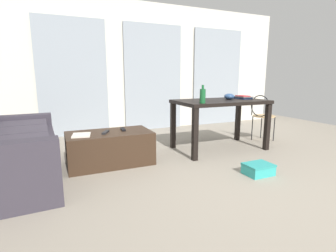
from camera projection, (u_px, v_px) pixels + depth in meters
ground_plane at (201, 153)px, 3.86m from camera, size 8.02×8.02×0.00m
wall_back at (152, 68)px, 5.47m from camera, size 6.29×0.10×2.60m
curtains at (154, 78)px, 5.43m from camera, size 4.47×0.03×2.19m
couch at (10, 152)px, 2.81m from camera, size 0.93×1.87×0.78m
coffee_table at (110, 148)px, 3.34m from camera, size 1.06×0.59×0.42m
craft_table at (220, 107)px, 3.95m from camera, size 1.38×0.80×0.77m
wire_chair at (262, 113)px, 4.47m from camera, size 0.37×0.40×0.81m
bottle_near at (203, 96)px, 3.45m from camera, size 0.08×0.08×0.24m
bowl at (229, 96)px, 4.03m from camera, size 0.16×0.16×0.09m
book_stack at (242, 97)px, 4.18m from camera, size 0.22×0.31×0.05m
tv_remote_primary at (106, 132)px, 3.25m from camera, size 0.13×0.19×0.02m
tv_remote_secondary at (123, 129)px, 3.42m from camera, size 0.06×0.17×0.02m
magazine at (81, 135)px, 3.11m from camera, size 0.25×0.28×0.02m
shoebox at (258, 169)px, 3.00m from camera, size 0.32×0.25×0.13m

